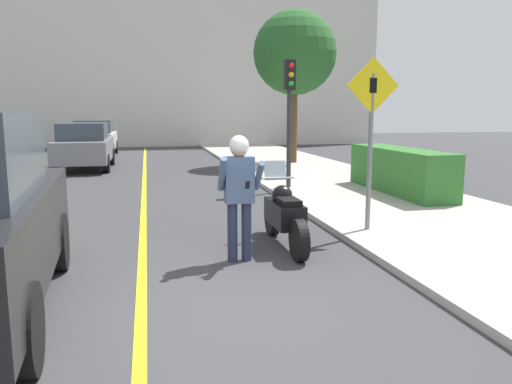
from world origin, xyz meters
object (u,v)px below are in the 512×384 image
Objects in this scene: motorcycle at (284,215)px; street_tree at (295,53)px; person_biker at (239,185)px; traffic_light at (290,99)px; crossing_sign at (371,128)px; parked_car_grey at (84,146)px; parked_car_white at (95,138)px.

motorcycle is 0.37× the size of street_tree.
traffic_light is (2.39, 5.85, 1.31)m from person_biker.
crossing_sign is 0.87× the size of traffic_light.
traffic_light reaches higher than motorcycle.
motorcycle is 12.46m from parked_car_grey.
traffic_light is 0.78× the size of parked_car_grey.
parked_car_grey is at bearing 110.05° from motorcycle.
motorcycle is 0.66× the size of traffic_light.
parked_car_white is (-0.18, 5.73, 0.00)m from parked_car_grey.
parked_car_grey is 5.73m from parked_car_white.
crossing_sign is at bearing 22.46° from person_biker.
parked_car_grey is (-5.85, 11.31, -0.97)m from crossing_sign.
crossing_sign is at bearing -70.52° from parked_car_white.
parked_car_white is at bearing 101.39° from person_biker.
person_biker is (-0.82, -0.60, 0.59)m from motorcycle.
motorcycle is at bearing -166.12° from crossing_sign.
traffic_light is at bearing 67.75° from person_biker.
parked_car_white is (-8.01, 5.93, -3.42)m from street_tree.
person_biker is 12.77m from parked_car_grey.
person_biker is at bearing -74.31° from parked_car_grey.
crossing_sign is at bearing -62.65° from parked_car_grey.
parked_car_grey is (-3.45, 12.30, -0.24)m from person_biker.
street_tree reaches higher than crossing_sign.
street_tree is 10.54m from parked_car_white.
street_tree is 1.37× the size of parked_car_white.
crossing_sign is 4.90m from traffic_light.
motorcycle is 0.51× the size of parked_car_white.
street_tree is at bearing -36.52° from parked_car_white.
parked_car_white is at bearing 116.34° from traffic_light.
street_tree is at bearing 79.84° from crossing_sign.
person_biker is 0.31× the size of street_tree.
parked_car_grey is at bearing 105.69° from person_biker.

